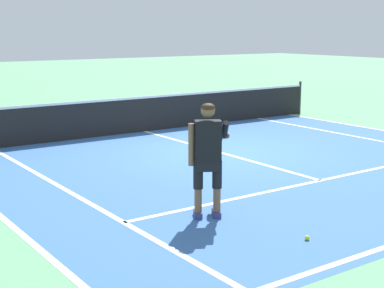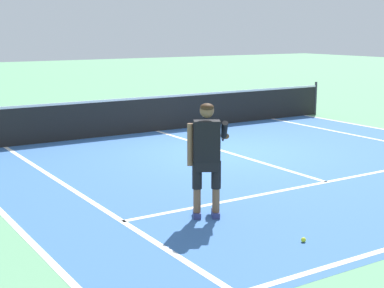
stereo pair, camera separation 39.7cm
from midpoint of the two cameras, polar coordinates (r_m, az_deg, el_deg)
ground_plane at (r=13.20m, az=1.59°, el=-0.75°), size 80.00×80.00×0.00m
court_inner_surface at (r=12.17m, az=5.39°, el=-1.83°), size 10.98×9.58×0.00m
line_service at (r=10.90m, az=11.57°, el=-3.55°), size 8.23×0.10×0.01m
line_centre_service at (r=13.23m, az=1.49°, el=-0.71°), size 0.10×6.40×0.01m
line_singles_left at (r=10.08m, az=-12.81°, el=-4.83°), size 0.10×9.18×0.01m
line_singles_right at (r=15.12m, az=17.37°, el=0.29°), size 0.10×9.18×0.01m
tennis_net at (r=15.79m, az=-5.44°, el=3.02°), size 11.96×0.08×1.07m
tennis_player at (r=8.41m, az=0.25°, el=-0.81°), size 1.04×0.91×1.71m
tennis_ball_near_feet at (r=7.85m, az=9.88°, el=-9.14°), size 0.07×0.07×0.07m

